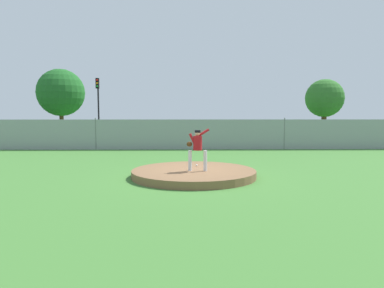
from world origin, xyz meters
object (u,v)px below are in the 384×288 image
object	(u,v)px
parked_car_champagne	(48,134)
traffic_light_near	(98,98)
parked_car_burgundy	(174,133)
traffic_cone_orange	(217,140)
pitcher_youth	(197,146)
parked_car_silver	(136,133)
baseball	(197,165)
parked_car_teal	(280,134)

from	to	relation	value
parked_car_champagne	traffic_light_near	distance (m)	5.72
parked_car_burgundy	parked_car_champagne	xyz separation A→B (m)	(-9.73, -0.56, 0.00)
parked_car_champagne	traffic_cone_orange	xyz separation A→B (m)	(13.12, 0.57, -0.54)
pitcher_youth	parked_car_champagne	distance (m)	18.26
traffic_cone_orange	parked_car_silver	bearing A→B (deg)	-179.95
baseball	parked_car_silver	xyz separation A→B (m)	(-4.37, 13.94, 0.50)
parked_car_silver	traffic_light_near	xyz separation A→B (m)	(-3.78, 3.44, 2.84)
parked_car_teal	traffic_cone_orange	distance (m)	4.87
traffic_cone_orange	traffic_light_near	size ratio (longest dim) A/B	0.10
traffic_cone_orange	parked_car_champagne	bearing A→B (deg)	-177.50
parked_car_teal	traffic_light_near	xyz separation A→B (m)	(-14.99, 4.16, 2.88)
parked_car_teal	parked_car_burgundy	distance (m)	8.21
baseball	parked_car_teal	xyz separation A→B (m)	(6.84, 13.22, 0.46)
baseball	traffic_cone_orange	size ratio (longest dim) A/B	0.13
parked_car_teal	traffic_cone_orange	world-z (taller)	parked_car_teal
parked_car_silver	parked_car_champagne	world-z (taller)	parked_car_silver
pitcher_youth	traffic_light_near	world-z (taller)	traffic_light_near
parked_car_teal	parked_car_burgundy	bearing A→B (deg)	175.02
pitcher_youth	parked_car_champagne	world-z (taller)	pitcher_youth
baseball	pitcher_youth	bearing A→B (deg)	-90.56
parked_car_silver	traffic_light_near	world-z (taller)	traffic_light_near
baseball	traffic_light_near	xyz separation A→B (m)	(-8.15, 17.38, 3.34)
traffic_light_near	parked_car_champagne	bearing A→B (deg)	-126.01
pitcher_youth	traffic_light_near	distance (m)	20.39
traffic_cone_orange	traffic_light_near	xyz separation A→B (m)	(-10.20, 3.44, 3.40)
baseball	parked_car_burgundy	bearing A→B (deg)	95.48
parked_car_burgundy	traffic_cone_orange	bearing A→B (deg)	0.18
traffic_light_near	baseball	bearing A→B (deg)	-64.88
baseball	traffic_cone_orange	distance (m)	14.10
traffic_cone_orange	traffic_light_near	bearing A→B (deg)	161.38
parked_car_burgundy	parked_car_silver	size ratio (longest dim) A/B	0.99
baseball	traffic_cone_orange	world-z (taller)	traffic_cone_orange
baseball	traffic_cone_orange	xyz separation A→B (m)	(2.05, 13.95, -0.06)
baseball	parked_car_burgundy	world-z (taller)	parked_car_burgundy
parked_car_burgundy	baseball	bearing A→B (deg)	-84.52
parked_car_champagne	traffic_cone_orange	distance (m)	13.14
traffic_cone_orange	baseball	bearing A→B (deg)	-98.38
parked_car_silver	pitcher_youth	bearing A→B (deg)	-73.88
baseball	parked_car_champagne	distance (m)	17.36
pitcher_youth	baseball	bearing A→B (deg)	89.44
pitcher_youth	parked_car_teal	size ratio (longest dim) A/B	0.33
pitcher_youth	parked_car_burgundy	size ratio (longest dim) A/B	0.33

